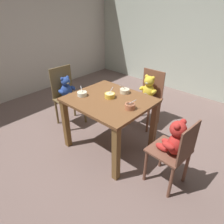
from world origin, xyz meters
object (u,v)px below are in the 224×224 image
at_px(porridge_bowl_terracotta_near_right, 130,106).
at_px(dining_table, 109,109).
at_px(porridge_bowl_cream_far_center, 125,91).
at_px(porridge_bowl_yellow_center, 110,95).
at_px(teddy_chair_near_right, 175,144).
at_px(teddy_chair_far_center, 148,92).
at_px(porridge_bowl_white_near_left, 82,94).
at_px(teddy_chair_near_left, 67,92).

bearing_deg(porridge_bowl_terracotta_near_right, dining_table, 176.05).
bearing_deg(porridge_bowl_cream_far_center, porridge_bowl_yellow_center, -101.32).
relative_size(teddy_chair_near_right, porridge_bowl_cream_far_center, 6.57).
bearing_deg(teddy_chair_far_center, porridge_bowl_white_near_left, -20.06).
height_order(dining_table, teddy_chair_near_right, teddy_chair_near_right).
bearing_deg(teddy_chair_near_right, porridge_bowl_yellow_center, 0.06).
height_order(teddy_chair_near_right, porridge_bowl_cream_far_center, porridge_bowl_cream_far_center).
relative_size(teddy_chair_near_left, teddy_chair_near_right, 1.10).
bearing_deg(teddy_chair_far_center, porridge_bowl_terracotta_near_right, 18.28).
bearing_deg(teddy_chair_far_center, dining_table, -2.86).
relative_size(porridge_bowl_cream_far_center, porridge_bowl_white_near_left, 1.04).
bearing_deg(porridge_bowl_cream_far_center, teddy_chair_near_right, -18.60).
relative_size(teddy_chair_far_center, porridge_bowl_yellow_center, 6.25).
xyz_separation_m(dining_table, teddy_chair_near_left, (-0.95, 0.02, -0.06)).
bearing_deg(porridge_bowl_yellow_center, teddy_chair_near_right, -4.10).
bearing_deg(porridge_bowl_yellow_center, teddy_chair_far_center, 87.23).
height_order(dining_table, porridge_bowl_terracotta_near_right, porridge_bowl_terracotta_near_right).
xyz_separation_m(dining_table, porridge_bowl_cream_far_center, (0.02, 0.27, 0.17)).
bearing_deg(porridge_bowl_terracotta_near_right, teddy_chair_near_right, -1.14).
relative_size(teddy_chair_far_center, porridge_bowl_terracotta_near_right, 7.27).
bearing_deg(dining_table, teddy_chair_near_left, 178.64).
xyz_separation_m(teddy_chair_near_left, porridge_bowl_white_near_left, (0.62, -0.19, 0.23)).
relative_size(dining_table, porridge_bowl_cream_far_center, 7.82).
relative_size(dining_table, teddy_chair_near_left, 1.08).
bearing_deg(teddy_chair_near_right, porridge_bowl_cream_far_center, -14.44).
bearing_deg(teddy_chair_near_left, teddy_chair_near_right, 0.68).
height_order(porridge_bowl_cream_far_center, porridge_bowl_terracotta_near_right, porridge_bowl_terracotta_near_right).
bearing_deg(porridge_bowl_yellow_center, porridge_bowl_cream_far_center, 78.68).
bearing_deg(dining_table, porridge_bowl_terracotta_near_right, -3.95).
bearing_deg(porridge_bowl_terracotta_near_right, porridge_bowl_cream_far_center, 137.20).
height_order(teddy_chair_near_right, porridge_bowl_terracotta_near_right, porridge_bowl_terracotta_near_right).
relative_size(porridge_bowl_yellow_center, porridge_bowl_cream_far_center, 1.09).
height_order(dining_table, teddy_chair_far_center, teddy_chair_far_center).
height_order(teddy_chair_near_left, teddy_chair_far_center, teddy_chair_near_left).
distance_m(porridge_bowl_yellow_center, porridge_bowl_cream_far_center, 0.25).
height_order(teddy_chair_near_left, porridge_bowl_white_near_left, teddy_chair_near_left).
relative_size(dining_table, porridge_bowl_terracotta_near_right, 8.32).
distance_m(teddy_chair_near_left, porridge_bowl_terracotta_near_right, 1.32).
bearing_deg(teddy_chair_far_center, porridge_bowl_cream_far_center, -1.03).
bearing_deg(teddy_chair_far_center, teddy_chair_near_right, 43.67).
xyz_separation_m(teddy_chair_near_right, porridge_bowl_cream_far_center, (-0.92, 0.31, 0.21)).
height_order(dining_table, porridge_bowl_cream_far_center, porridge_bowl_cream_far_center).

